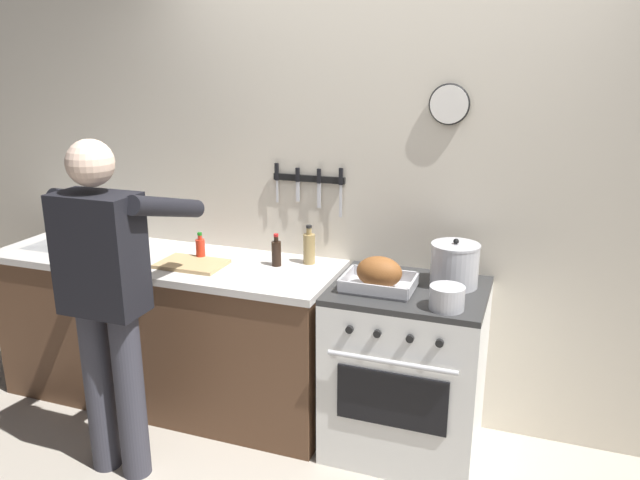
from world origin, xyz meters
TOP-DOWN VIEW (x-y plane):
  - wall_back at (0.00, 1.35)m, footprint 6.00×0.13m
  - counter_block at (-1.21, 0.99)m, footprint 2.03×0.65m
  - stove at (0.22, 0.99)m, footprint 0.76×0.67m
  - person_cook at (-1.07, 0.33)m, footprint 0.51×0.63m
  - roasting_pan at (0.08, 0.92)m, footprint 0.35×0.26m
  - stock_pot at (0.42, 1.09)m, footprint 0.24×0.24m
  - saucepan at (0.43, 0.78)m, footprint 0.16×0.16m
  - cutting_board at (-0.97, 0.91)m, footprint 0.36×0.24m
  - bottle_vinegar at (-0.38, 1.17)m, footprint 0.07×0.07m
  - bottle_soy_sauce at (-0.53, 1.07)m, footprint 0.05×0.05m
  - bottle_hot_sauce at (-0.98, 1.03)m, footprint 0.05×0.05m

SIDE VIEW (x-z plane):
  - stove at x=0.22m, z-range 0.00..0.90m
  - counter_block at x=-1.21m, z-range 0.01..0.91m
  - cutting_board at x=-0.97m, z-range 0.90..0.92m
  - person_cook at x=-1.07m, z-range 0.12..1.78m
  - saucepan at x=0.43m, z-range 0.90..1.01m
  - bottle_hot_sauce at x=-0.98m, z-range 0.89..1.04m
  - roasting_pan at x=0.08m, z-range 0.89..1.06m
  - bottle_soy_sauce at x=-0.53m, z-range 0.88..1.06m
  - bottle_vinegar at x=-0.38m, z-range 0.88..1.10m
  - stock_pot at x=0.42m, z-range 0.89..1.13m
  - wall_back at x=0.00m, z-range 0.00..2.60m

